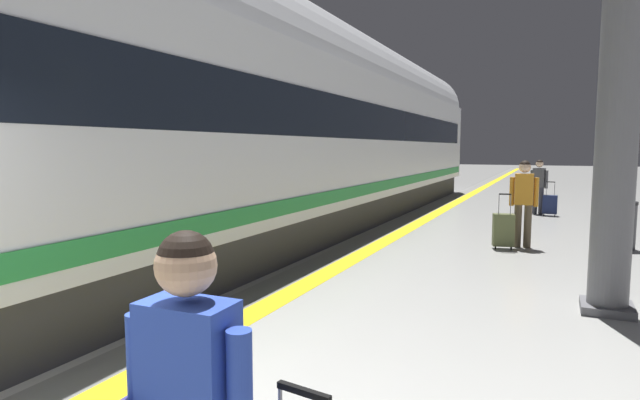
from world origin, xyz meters
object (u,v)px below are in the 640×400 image
at_px(suitcase_near, 503,230).
at_px(passenger_mid, 539,183).
at_px(high_speed_train, 270,118).
at_px(platform_pillar, 615,164).
at_px(passenger_near, 524,197).
at_px(suitcase_mid, 550,204).
at_px(waste_bin, 623,225).

bearing_deg(suitcase_near, passenger_mid, 85.78).
xyz_separation_m(high_speed_train, suitcase_near, (4.39, 1.18, -2.14)).
bearing_deg(high_speed_train, passenger_mid, 55.68).
relative_size(suitcase_near, platform_pillar, 0.30).
height_order(passenger_near, suitcase_mid, passenger_near).
distance_m(passenger_mid, waste_bin, 5.19).
distance_m(passenger_mid, platform_pillar, 9.43).
xyz_separation_m(high_speed_train, platform_pillar, (5.85, -2.28, -0.78)).
distance_m(high_speed_train, suitcase_mid, 8.79).
bearing_deg(suitcase_near, passenger_near, 45.78).
height_order(high_speed_train, passenger_mid, high_speed_train).
bearing_deg(suitcase_mid, waste_bin, -74.25).
height_order(high_speed_train, passenger_near, high_speed_train).
bearing_deg(waste_bin, passenger_near, -159.88).
relative_size(high_speed_train, waste_bin, 32.07).
xyz_separation_m(suitcase_near, suitcase_mid, (0.75, 5.60, -0.04)).
relative_size(passenger_near, waste_bin, 1.84).
xyz_separation_m(passenger_near, suitcase_mid, (0.43, 5.27, -0.65)).
relative_size(high_speed_train, suitcase_mid, 29.98).
bearing_deg(suitcase_near, platform_pillar, -67.08).
height_order(high_speed_train, platform_pillar, high_speed_train).
distance_m(high_speed_train, passenger_mid, 8.70).
height_order(passenger_near, waste_bin, passenger_near).
bearing_deg(high_speed_train, suitcase_near, 15.08).
relative_size(passenger_mid, platform_pillar, 0.44).
bearing_deg(suitcase_mid, passenger_mid, 139.10).
height_order(passenger_mid, platform_pillar, platform_pillar).
bearing_deg(passenger_mid, platform_pillar, -83.71).
height_order(passenger_near, passenger_mid, passenger_near).
bearing_deg(platform_pillar, passenger_near, 106.77).
bearing_deg(suitcase_near, suitcase_mid, 82.34).
bearing_deg(suitcase_mid, passenger_near, -94.69).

